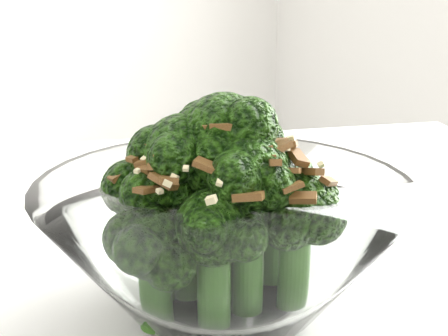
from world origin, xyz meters
TOP-DOWN VIEW (x-y plane):
  - broccoli_dish at (0.33, -0.14)m, footprint 0.23×0.23m

SIDE VIEW (x-z plane):
  - broccoli_dish at x=0.33m, z-range 0.73..0.88m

